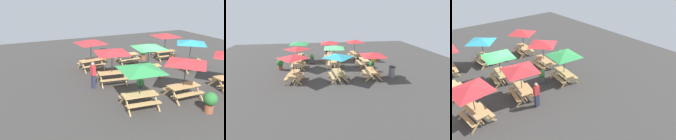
{
  "view_description": "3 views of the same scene",
  "coord_description": "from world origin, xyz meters",
  "views": [
    {
      "loc": [
        -8.37,
        -11.9,
        5.58
      ],
      "look_at": [
        -3.1,
        0.06,
        0.9
      ],
      "focal_mm": 35.0,
      "sensor_mm": 36.0,
      "label": 1
    },
    {
      "loc": [
        17.1,
        -1.87,
        5.69
      ],
      "look_at": [
        3.29,
        0.14,
        0.9
      ],
      "focal_mm": 28.0,
      "sensor_mm": 36.0,
      "label": 2
    },
    {
      "loc": [
        -14.03,
        5.32,
        8.42
      ],
      "look_at": [
        -3.1,
        -3.4,
        0.9
      ],
      "focal_mm": 35.0,
      "sensor_mm": 36.0,
      "label": 3
    }
  ],
  "objects": [
    {
      "name": "picnic_table_0",
      "position": [
        -3.1,
        0.06,
        1.99
      ],
      "size": [
        2.8,
        2.8,
        2.34
      ],
      "rotation": [
        0.0,
        0.0,
        -0.14
      ],
      "color": "tan",
      "rests_on": "ground"
    },
    {
      "name": "picnic_table_6",
      "position": [
        -3.45,
        3.18,
        1.99
      ],
      "size": [
        2.8,
        2.8,
        2.34
      ],
      "rotation": [
        0.0,
        0.0,
        0.13
      ],
      "color": "tan",
      "rests_on": "ground"
    },
    {
      "name": "potted_plant_2",
      "position": [
        -0.23,
        -5.2,
        0.62
      ],
      "size": [
        0.65,
        0.65,
        1.07
      ],
      "color": "#935138",
      "rests_on": "ground"
    },
    {
      "name": "potted_plant_0",
      "position": [
        -2.24,
        -2.02,
        0.49
      ],
      "size": [
        0.44,
        0.44,
        0.98
      ],
      "color": "#59595B",
      "rests_on": "ground"
    },
    {
      "name": "ground_plane",
      "position": [
        0.0,
        0.0,
        0.0
      ],
      "size": [
        30.31,
        30.31,
        0.0
      ],
      "primitive_type": "plane",
      "color": "#3D3A38",
      "rests_on": "ground"
    },
    {
      "name": "picnic_table_5",
      "position": [
        -0.22,
        3.47,
        0.56
      ],
      "size": [
        1.87,
        1.62,
        0.81
      ],
      "rotation": [
        0.0,
        0.0,
        0.05
      ],
      "color": "tan",
      "rests_on": "ground"
    },
    {
      "name": "person_standing",
      "position": [
        -4.45,
        -0.2,
        0.89
      ],
      "size": [
        0.26,
        0.38,
        1.67
      ],
      "rotation": [
        0.0,
        0.0,
        4.83
      ],
      "color": "#2D334C",
      "rests_on": "ground"
    },
    {
      "name": "picnic_table_2",
      "position": [
        -3.1,
        -3.4,
        1.99
      ],
      "size": [
        2.81,
        2.81,
        2.34
      ],
      "rotation": [
        0.0,
        0.0,
        -0.11
      ],
      "color": "tan",
      "rests_on": "ground"
    },
    {
      "name": "picnic_table_1",
      "position": [
        3.29,
        0.14,
        1.99
      ],
      "size": [
        2.19,
        2.19,
        2.34
      ],
      "rotation": [
        0.0,
        0.0,
        0.1
      ],
      "color": "tan",
      "rests_on": "ground"
    },
    {
      "name": "picnic_table_7",
      "position": [
        -0.29,
        0.26,
        1.99
      ],
      "size": [
        2.81,
        2.81,
        2.34
      ],
      "rotation": [
        0.0,
        0.0,
        -0.11
      ],
      "color": "tan",
      "rests_on": "ground"
    },
    {
      "name": "picnic_table_3",
      "position": [
        3.06,
        -3.53,
        1.99
      ],
      "size": [
        2.22,
        2.22,
        2.34
      ],
      "rotation": [
        0.0,
        0.0,
        -0.12
      ],
      "color": "tan",
      "rests_on": "ground"
    },
    {
      "name": "picnic_table_8",
      "position": [
        -0.35,
        -3.45,
        1.99
      ],
      "size": [
        2.06,
        2.06,
        2.34
      ],
      "rotation": [
        0.0,
        0.0,
        -0.03
      ],
      "color": "tan",
      "rests_on": "ground"
    }
  ]
}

